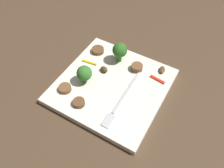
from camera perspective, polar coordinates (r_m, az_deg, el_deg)
name	(u,v)px	position (r m, az deg, el deg)	size (l,w,h in m)	color
ground_plane	(112,88)	(0.58, 0.00, -1.07)	(1.40, 1.40, 0.00)	#4C3826
plate	(112,86)	(0.57, 0.00, -0.54)	(0.25, 0.25, 0.02)	white
fork	(121,101)	(0.53, 2.20, -4.26)	(0.18, 0.02, 0.00)	silver
broccoli_floret_0	(120,50)	(0.59, 1.94, 8.30)	(0.04, 0.04, 0.06)	#347525
broccoli_floret_1	(84,73)	(0.55, -6.88, 2.63)	(0.04, 0.04, 0.05)	#408630
sausage_slice_0	(79,103)	(0.53, -8.22, -4.61)	(0.03, 0.03, 0.01)	brown
sausage_slice_1	(65,88)	(0.56, -11.58, -1.07)	(0.03, 0.03, 0.01)	brown
sausage_slice_2	(98,50)	(0.64, -3.54, 8.33)	(0.03, 0.03, 0.01)	brown
sausage_slice_3	(137,67)	(0.59, 6.19, 4.09)	(0.03, 0.03, 0.02)	brown
mushroom_0	(162,70)	(0.60, 12.31, 3.46)	(0.02, 0.01, 0.01)	brown
mushroom_1	(104,69)	(0.59, -1.98, 3.63)	(0.02, 0.01, 0.01)	#4C331E
pepper_strip_0	(157,79)	(0.58, 11.18, 1.11)	(0.04, 0.01, 0.00)	red
pepper_strip_1	(89,62)	(0.61, -5.61, 5.34)	(0.04, 0.00, 0.00)	yellow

